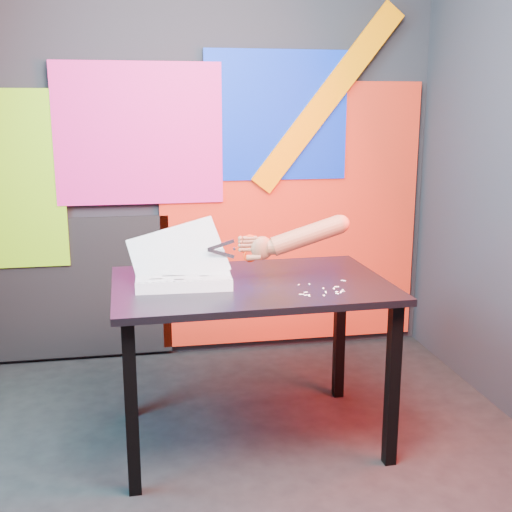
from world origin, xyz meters
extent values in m
cube|color=black|center=(0.00, 0.00, 0.00)|extent=(3.00, 3.00, 0.01)
cube|color=#27262B|center=(0.00, 1.50, 1.35)|extent=(3.00, 0.01, 2.70)
cube|color=#27262B|center=(0.00, -1.50, 1.35)|extent=(3.00, 0.01, 2.70)
cube|color=red|center=(0.65, 1.47, 0.85)|extent=(1.60, 0.02, 1.60)
cube|color=#0729C1|center=(0.55, 1.46, 1.45)|extent=(0.85, 0.02, 0.75)
cube|color=#DE1F7B|center=(-0.25, 1.45, 1.35)|extent=(0.95, 0.02, 0.80)
cube|color=orange|center=(0.85, 1.44, 1.55)|extent=(0.91, 0.02, 1.11)
cube|color=black|center=(-0.75, 1.47, 0.45)|extent=(1.30, 0.02, 0.85)
cube|color=black|center=(-0.32, 0.01, 0.36)|extent=(0.05, 0.05, 0.72)
cube|color=black|center=(-0.34, 0.69, 0.36)|extent=(0.05, 0.05, 0.72)
cube|color=black|center=(0.75, 0.04, 0.36)|extent=(0.05, 0.05, 0.72)
cube|color=black|center=(0.74, 0.72, 0.36)|extent=(0.05, 0.05, 0.72)
cube|color=black|center=(0.21, 0.36, 0.73)|extent=(1.22, 0.83, 0.03)
cube|color=silver|center=(-0.09, 0.38, 0.77)|extent=(0.41, 0.31, 0.05)
cube|color=white|center=(-0.09, 0.38, 0.80)|extent=(0.41, 0.31, 0.00)
cube|color=white|center=(-0.09, 0.38, 0.80)|extent=(0.39, 0.29, 0.12)
cube|color=white|center=(-0.10, 0.40, 0.83)|extent=(0.42, 0.26, 0.21)
cube|color=white|center=(-0.11, 0.41, 0.87)|extent=(0.44, 0.22, 0.30)
cylinder|color=black|center=(-0.28, 0.25, 0.80)|extent=(0.01, 0.01, 0.00)
cylinder|color=black|center=(-0.25, 0.25, 0.80)|extent=(0.01, 0.01, 0.00)
cylinder|color=black|center=(-0.22, 0.25, 0.80)|extent=(0.01, 0.01, 0.00)
cylinder|color=black|center=(-0.19, 0.25, 0.80)|extent=(0.01, 0.01, 0.00)
cylinder|color=black|center=(-0.16, 0.25, 0.80)|extent=(0.01, 0.01, 0.00)
cylinder|color=black|center=(-0.13, 0.25, 0.80)|extent=(0.01, 0.01, 0.00)
cylinder|color=black|center=(-0.11, 0.25, 0.80)|extent=(0.01, 0.01, 0.00)
cylinder|color=black|center=(-0.08, 0.24, 0.80)|extent=(0.01, 0.01, 0.00)
cylinder|color=black|center=(-0.05, 0.24, 0.80)|extent=(0.01, 0.01, 0.00)
cylinder|color=black|center=(-0.02, 0.24, 0.80)|extent=(0.01, 0.01, 0.00)
cylinder|color=black|center=(0.01, 0.24, 0.80)|extent=(0.01, 0.01, 0.00)
cylinder|color=black|center=(0.03, 0.24, 0.80)|extent=(0.01, 0.01, 0.00)
cylinder|color=black|center=(0.06, 0.24, 0.80)|extent=(0.01, 0.01, 0.00)
cylinder|color=black|center=(0.09, 0.24, 0.80)|extent=(0.01, 0.01, 0.00)
cylinder|color=black|center=(-0.26, 0.52, 0.80)|extent=(0.01, 0.01, 0.00)
cylinder|color=black|center=(-0.24, 0.52, 0.80)|extent=(0.01, 0.01, 0.00)
cylinder|color=black|center=(-0.21, 0.52, 0.80)|extent=(0.01, 0.01, 0.00)
cylinder|color=black|center=(-0.18, 0.52, 0.80)|extent=(0.01, 0.01, 0.00)
cylinder|color=black|center=(-0.15, 0.52, 0.80)|extent=(0.01, 0.01, 0.00)
cylinder|color=black|center=(-0.12, 0.52, 0.80)|extent=(0.01, 0.01, 0.00)
cylinder|color=black|center=(-0.10, 0.52, 0.80)|extent=(0.01, 0.01, 0.00)
cylinder|color=black|center=(-0.07, 0.52, 0.80)|extent=(0.01, 0.01, 0.00)
cylinder|color=black|center=(-0.04, 0.52, 0.80)|extent=(0.01, 0.01, 0.00)
cylinder|color=black|center=(-0.01, 0.51, 0.80)|extent=(0.01, 0.01, 0.00)
cylinder|color=black|center=(0.02, 0.51, 0.80)|extent=(0.01, 0.01, 0.00)
cylinder|color=black|center=(0.04, 0.51, 0.80)|extent=(0.01, 0.01, 0.00)
cylinder|color=black|center=(0.07, 0.51, 0.80)|extent=(0.01, 0.01, 0.00)
cylinder|color=black|center=(0.10, 0.51, 0.80)|extent=(0.01, 0.01, 0.00)
cube|color=black|center=(-0.18, 0.44, 0.80)|extent=(0.07, 0.01, 0.00)
cube|color=black|center=(-0.06, 0.41, 0.80)|extent=(0.05, 0.01, 0.00)
cube|color=black|center=(-0.13, 0.34, 0.80)|extent=(0.10, 0.01, 0.00)
cube|color=black|center=(-0.01, 0.31, 0.80)|extent=(0.04, 0.01, 0.00)
cube|color=black|center=(-0.21, 0.30, 0.80)|extent=(0.05, 0.01, 0.00)
cube|color=black|center=(-0.03, 0.46, 0.80)|extent=(0.06, 0.01, 0.00)
cube|color=black|center=(-0.11, 0.28, 0.80)|extent=(0.04, 0.01, 0.00)
cube|color=#AEB1BB|center=(0.08, 0.37, 0.92)|extent=(0.12, 0.01, 0.05)
cube|color=#AEB1BB|center=(0.08, 0.37, 0.88)|extent=(0.12, 0.01, 0.05)
cylinder|color=#AEB1BB|center=(0.13, 0.36, 0.90)|extent=(0.01, 0.01, 0.01)
cube|color=red|center=(0.15, 0.36, 0.89)|extent=(0.04, 0.01, 0.02)
cube|color=red|center=(0.15, 0.36, 0.91)|extent=(0.04, 0.01, 0.02)
torus|color=red|center=(0.20, 0.36, 0.93)|extent=(0.06, 0.02, 0.06)
torus|color=red|center=(0.20, 0.36, 0.87)|extent=(0.06, 0.02, 0.06)
ellipsoid|color=brown|center=(0.25, 0.36, 0.90)|extent=(0.10, 0.06, 0.11)
cylinder|color=brown|center=(0.20, 0.36, 0.90)|extent=(0.08, 0.02, 0.02)
cylinder|color=brown|center=(0.20, 0.36, 0.92)|extent=(0.07, 0.02, 0.02)
cylinder|color=brown|center=(0.20, 0.36, 0.93)|extent=(0.07, 0.02, 0.02)
cylinder|color=brown|center=(0.20, 0.36, 0.95)|extent=(0.06, 0.02, 0.02)
cylinder|color=brown|center=(0.22, 0.35, 0.86)|extent=(0.07, 0.04, 0.03)
cylinder|color=brown|center=(0.30, 0.35, 0.91)|extent=(0.06, 0.07, 0.07)
cylinder|color=brown|center=(0.45, 0.35, 0.95)|extent=(0.33, 0.10, 0.18)
sphere|color=brown|center=(0.60, 0.34, 1.00)|extent=(0.08, 0.08, 0.08)
cube|color=white|center=(0.53, 0.14, 0.75)|extent=(0.02, 0.02, 0.00)
cube|color=white|center=(0.54, 0.13, 0.75)|extent=(0.01, 0.02, 0.00)
cube|color=white|center=(0.45, 0.28, 0.75)|extent=(0.01, 0.01, 0.00)
cube|color=white|center=(0.61, 0.31, 0.75)|extent=(0.02, 0.02, 0.00)
cube|color=white|center=(0.38, 0.13, 0.75)|extent=(0.02, 0.01, 0.00)
cube|color=white|center=(0.52, 0.12, 0.75)|extent=(0.02, 0.01, 0.00)
cube|color=white|center=(0.48, 0.14, 0.75)|extent=(0.01, 0.03, 0.00)
cube|color=white|center=(0.46, 0.10, 0.75)|extent=(0.01, 0.01, 0.00)
cube|color=white|center=(0.40, 0.12, 0.75)|extent=(0.03, 0.02, 0.00)
cube|color=white|center=(0.49, 0.20, 0.75)|extent=(0.01, 0.02, 0.00)
cube|color=white|center=(0.56, 0.16, 0.75)|extent=(0.02, 0.03, 0.00)
cube|color=white|center=(0.40, 0.11, 0.75)|extent=(0.01, 0.03, 0.00)
cube|color=white|center=(0.55, 0.22, 0.75)|extent=(0.02, 0.01, 0.00)
cube|color=white|center=(0.40, 0.28, 0.75)|extent=(0.01, 0.02, 0.00)
cube|color=white|center=(0.53, 0.19, 0.75)|extent=(0.01, 0.02, 0.00)
cube|color=white|center=(0.40, 0.16, 0.75)|extent=(0.02, 0.01, 0.00)
cube|color=white|center=(0.56, 0.15, 0.75)|extent=(0.01, 0.02, 0.00)
camera|label=1|loc=(-0.26, -2.31, 1.50)|focal=45.00mm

